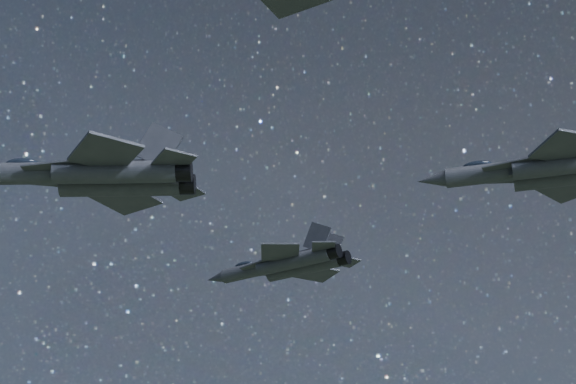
# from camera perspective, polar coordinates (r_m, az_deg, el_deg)

# --- Properties ---
(jet_lead) EXTENTS (19.98, 13.87, 5.02)m
(jet_lead) POSITION_cam_1_polar(r_m,az_deg,el_deg) (76.33, -11.20, 0.96)
(jet_lead) COLOR #2F313A
(jet_left) EXTENTS (15.84, 10.51, 4.03)m
(jet_left) POSITION_cam_1_polar(r_m,az_deg,el_deg) (90.63, -0.03, -4.30)
(jet_left) COLOR #2F313A
(jet_slot) EXTENTS (17.45, 12.27, 4.41)m
(jet_slot) POSITION_cam_1_polar(r_m,az_deg,el_deg) (75.32, 15.27, 1.33)
(jet_slot) COLOR #2F313A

